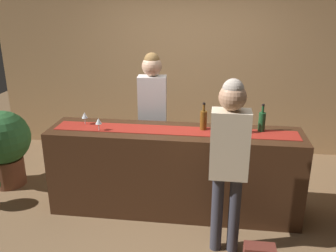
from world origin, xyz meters
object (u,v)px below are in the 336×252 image
(wine_bottle_clear, at_px, (237,123))
(wine_bottle_green, at_px, (262,121))
(wine_bottle_amber, at_px, (203,120))
(bartender, at_px, (152,106))
(customer_sipping, at_px, (229,151))
(wine_glass_mid_counter, at_px, (85,116))
(potted_plant_tall, at_px, (4,143))
(wine_glass_near_customer, at_px, (99,121))

(wine_bottle_clear, bearing_deg, wine_bottle_green, 21.17)
(wine_bottle_amber, bearing_deg, bartender, 141.46)
(customer_sipping, bearing_deg, wine_bottle_clear, 81.91)
(wine_glass_mid_counter, relative_size, potted_plant_tall, 0.15)
(wine_bottle_green, relative_size, wine_glass_near_customer, 2.10)
(wine_glass_near_customer, relative_size, wine_glass_mid_counter, 1.00)
(wine_bottle_green, bearing_deg, customer_sipping, -115.72)
(wine_glass_near_customer, bearing_deg, wine_bottle_green, 6.83)
(wine_glass_near_customer, distance_m, customer_sipping, 1.46)
(wine_bottle_clear, distance_m, potted_plant_tall, 2.93)
(bartender, distance_m, customer_sipping, 1.52)
(customer_sipping, bearing_deg, potted_plant_tall, 161.60)
(wine_bottle_clear, distance_m, bartender, 1.16)
(wine_bottle_amber, relative_size, potted_plant_tall, 0.31)
(wine_glass_near_customer, height_order, wine_glass_mid_counter, same)
(wine_bottle_clear, relative_size, wine_bottle_amber, 1.00)
(customer_sipping, bearing_deg, wine_bottle_green, 64.90)
(wine_bottle_amber, distance_m, potted_plant_tall, 2.58)
(wine_bottle_clear, bearing_deg, customer_sipping, -98.72)
(wine_bottle_green, relative_size, wine_bottle_clear, 1.00)
(wine_bottle_clear, distance_m, wine_glass_near_customer, 1.46)
(wine_glass_near_customer, distance_m, bartender, 0.83)
(wine_bottle_clear, distance_m, wine_glass_mid_counter, 1.68)
(wine_bottle_clear, xyz_separation_m, wine_glass_mid_counter, (-1.68, 0.07, -0.01))
(potted_plant_tall, bearing_deg, wine_bottle_clear, -6.28)
(wine_bottle_clear, distance_m, customer_sipping, 0.65)
(wine_bottle_green, xyz_separation_m, wine_bottle_clear, (-0.26, -0.10, 0.00))
(wine_bottle_amber, xyz_separation_m, wine_glass_mid_counter, (-1.32, -0.00, -0.01))
(wine_bottle_amber, height_order, wine_glass_near_customer, wine_bottle_amber)
(wine_bottle_green, xyz_separation_m, customer_sipping, (-0.36, -0.74, -0.04))
(potted_plant_tall, bearing_deg, wine_glass_mid_counter, -11.76)
(wine_bottle_amber, height_order, wine_glass_mid_counter, wine_bottle_amber)
(wine_glass_near_customer, bearing_deg, potted_plant_tall, 163.33)
(customer_sipping, relative_size, potted_plant_tall, 1.70)
(wine_bottle_green, bearing_deg, wine_glass_mid_counter, -179.03)
(potted_plant_tall, bearing_deg, wine_bottle_amber, -5.55)
(wine_glass_mid_counter, xyz_separation_m, potted_plant_tall, (-1.19, 0.25, -0.50))
(wine_glass_mid_counter, bearing_deg, wine_bottle_amber, 0.17)
(bartender, height_order, potted_plant_tall, bartender)
(wine_bottle_amber, bearing_deg, wine_bottle_clear, -11.33)
(wine_bottle_clear, height_order, bartender, bartender)
(wine_bottle_clear, xyz_separation_m, potted_plant_tall, (-2.87, 0.32, -0.51))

